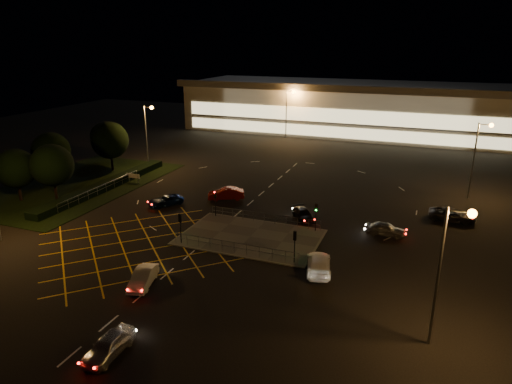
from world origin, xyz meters
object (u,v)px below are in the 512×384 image
(signal_sw, at_px, (180,222))
(car_queue_white, at_px, (143,277))
(car_near_silver, at_px, (109,345))
(car_approach_white, at_px, (319,264))
(car_left_blue, at_px, (165,200))
(car_circ_red, at_px, (226,194))
(car_far_dkgrey, at_px, (303,214))
(car_right_silver, at_px, (386,229))
(signal_se, at_px, (295,240))
(signal_ne, at_px, (316,211))
(car_east_grey, at_px, (452,215))
(signal_nw, at_px, (215,198))

(signal_sw, height_order, car_queue_white, signal_sw)
(car_near_silver, bearing_deg, car_approach_white, 58.49)
(car_left_blue, xyz_separation_m, car_circ_red, (6.17, 4.77, 0.16))
(car_far_dkgrey, relative_size, car_right_silver, 1.02)
(signal_se, height_order, signal_ne, same)
(car_far_dkgrey, bearing_deg, signal_ne, -88.71)
(signal_se, distance_m, car_east_grey, 21.84)
(car_queue_white, height_order, car_left_blue, car_queue_white)
(signal_ne, bearing_deg, signal_nw, 180.00)
(signal_se, height_order, car_right_silver, signal_se)
(signal_se, bearing_deg, signal_nw, -33.65)
(car_right_silver, bearing_deg, car_far_dkgrey, 81.71)
(car_near_silver, bearing_deg, car_right_silver, 61.36)
(signal_ne, distance_m, car_circ_red, 14.92)
(car_queue_white, distance_m, car_right_silver, 25.57)
(signal_nw, bearing_deg, car_approach_white, -30.90)
(car_left_blue, xyz_separation_m, car_right_silver, (26.85, 0.42, 0.08))
(signal_sw, distance_m, signal_nw, 7.99)
(signal_nw, height_order, car_far_dkgrey, signal_nw)
(signal_se, xyz_separation_m, car_east_grey, (13.87, 16.78, -1.65))
(car_circ_red, relative_size, car_east_grey, 0.92)
(car_circ_red, bearing_deg, signal_sw, -22.02)
(car_queue_white, relative_size, car_east_grey, 0.82)
(car_near_silver, height_order, car_left_blue, car_near_silver)
(signal_sw, bearing_deg, car_circ_red, -83.94)
(car_queue_white, relative_size, car_far_dkgrey, 1.01)
(car_far_dkgrey, relative_size, car_approach_white, 0.80)
(car_far_dkgrey, bearing_deg, signal_sw, -166.57)
(car_far_dkgrey, bearing_deg, car_left_blue, 150.49)
(signal_se, height_order, signal_nw, same)
(car_left_blue, height_order, car_east_grey, car_east_grey)
(signal_sw, bearing_deg, car_approach_white, 177.37)
(car_near_silver, bearing_deg, signal_ne, 73.34)
(car_east_grey, bearing_deg, car_approach_white, 149.53)
(car_right_silver, bearing_deg, car_approach_white, 154.73)
(car_queue_white, relative_size, car_circ_red, 0.90)
(signal_sw, relative_size, car_circ_red, 0.67)
(car_far_dkgrey, xyz_separation_m, car_circ_red, (-11.31, 3.14, 0.16))
(signal_se, relative_size, car_east_grey, 0.61)
(signal_se, xyz_separation_m, signal_ne, (0.00, 7.99, 0.00))
(car_approach_white, bearing_deg, car_near_silver, 43.95)
(car_right_silver, distance_m, car_east_grey, 9.69)
(car_queue_white, relative_size, car_approach_white, 0.81)
(car_left_blue, distance_m, car_east_grey, 34.36)
(signal_nw, distance_m, car_right_silver, 19.34)
(car_near_silver, bearing_deg, car_circ_red, 101.13)
(signal_se, height_order, car_east_grey, signal_se)
(car_far_dkgrey, relative_size, car_circ_red, 0.90)
(car_right_silver, height_order, car_approach_white, car_approach_white)
(signal_sw, xyz_separation_m, car_far_dkgrey, (9.81, 10.99, -1.76))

